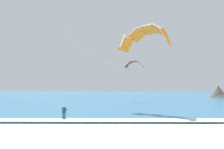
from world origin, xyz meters
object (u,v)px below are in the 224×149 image
object	(u,v)px
kite_primary	(146,35)
kite_distant	(134,63)
kitesurfer	(64,112)
surfboard	(64,121)

from	to	relation	value
kite_primary	kite_distant	xyz separation A→B (m)	(-0.01, 22.75, -2.09)
kite_distant	kitesurfer	bearing A→B (deg)	-107.47
kite_primary	kite_distant	distance (m)	22.84
kite_primary	surfboard	bearing A→B (deg)	-140.36
kite_primary	kitesurfer	bearing A→B (deg)	-140.42
kite_distant	kite_primary	bearing A→B (deg)	-89.98
kitesurfer	kite_distant	distance (m)	33.11
kitesurfer	kite_distant	xyz separation A→B (m)	(9.68, 30.76, 7.53)
surfboard	kite_distant	world-z (taller)	kite_distant
kite_distant	surfboard	bearing A→B (deg)	-107.47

